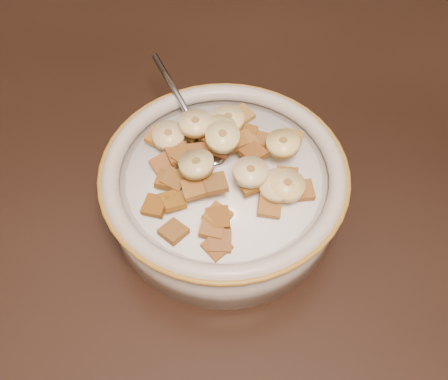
{
  "coord_description": "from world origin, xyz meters",
  "views": [
    {
      "loc": [
        0.07,
        -0.38,
        1.18
      ],
      "look_at": [
        0.06,
        -0.1,
        0.78
      ],
      "focal_mm": 40.0,
      "sensor_mm": 36.0,
      "label": 1
    }
  ],
  "objects_px": {
    "spoon": "(207,147)",
    "cereal_bowl": "(224,192)",
    "table": "(178,146)",
    "chair": "(188,19)"
  },
  "relations": [
    {
      "from": "spoon",
      "to": "cereal_bowl",
      "type": "bearing_deg",
      "value": 90.0
    },
    {
      "from": "table",
      "to": "spoon",
      "type": "distance_m",
      "value": 0.11
    },
    {
      "from": "chair",
      "to": "cereal_bowl",
      "type": "relative_size",
      "value": 3.94
    },
    {
      "from": "table",
      "to": "spoon",
      "type": "xyz_separation_m",
      "value": [
        0.04,
        -0.07,
        0.08
      ]
    },
    {
      "from": "table",
      "to": "cereal_bowl",
      "type": "xyz_separation_m",
      "value": [
        0.06,
        -0.1,
        0.05
      ]
    },
    {
      "from": "table",
      "to": "chair",
      "type": "height_order",
      "value": "chair"
    },
    {
      "from": "table",
      "to": "spoon",
      "type": "relative_size",
      "value": 26.26
    },
    {
      "from": "chair",
      "to": "spoon",
      "type": "xyz_separation_m",
      "value": [
        0.09,
        -0.72,
        0.37
      ]
    },
    {
      "from": "table",
      "to": "spoon",
      "type": "bearing_deg",
      "value": -57.32
    },
    {
      "from": "chair",
      "to": "spoon",
      "type": "bearing_deg",
      "value": -80.22
    }
  ]
}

